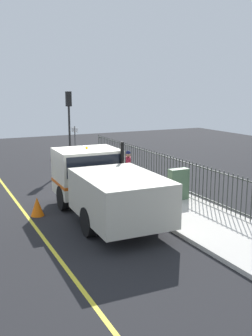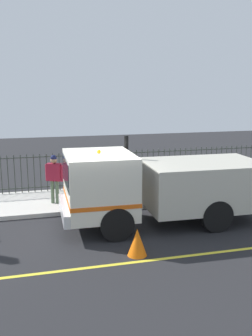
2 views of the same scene
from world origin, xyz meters
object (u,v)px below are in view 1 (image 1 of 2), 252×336
object	(u,v)px
worker_standing	(128,165)
utility_cabinet	(178,184)
traffic_light_near	(69,114)
street_sign	(75,143)
work_truck	(102,182)
traffic_cone	(37,207)

from	to	relation	value
worker_standing	utility_cabinet	size ratio (longest dim) A/B	1.36
utility_cabinet	traffic_light_near	bearing A→B (deg)	101.21
worker_standing	traffic_light_near	world-z (taller)	traffic_light_near
traffic_light_near	utility_cabinet	bearing A→B (deg)	93.12
traffic_light_near	street_sign	world-z (taller)	traffic_light_near
worker_standing	street_sign	world-z (taller)	street_sign
work_truck	street_sign	size ratio (longest dim) A/B	2.58
worker_standing	traffic_light_near	bearing A→B (deg)	-148.01
work_truck	traffic_cone	world-z (taller)	work_truck
traffic_light_near	traffic_cone	world-z (taller)	traffic_light_near
work_truck	traffic_cone	xyz separation A→B (m)	(-2.16, 1.10, -0.94)
traffic_cone	street_sign	size ratio (longest dim) A/B	0.29
utility_cabinet	traffic_cone	world-z (taller)	utility_cabinet
worker_standing	street_sign	distance (m)	4.82
work_truck	worker_standing	size ratio (longest dim) A/B	3.65
work_truck	street_sign	xyz separation A→B (m)	(1.56, 7.49, 0.38)
traffic_light_near	traffic_cone	distance (m)	9.30
worker_standing	utility_cabinet	xyz separation A→B (m)	(1.03, -2.58, -0.43)
work_truck	traffic_cone	bearing A→B (deg)	154.62
work_truck	traffic_cone	distance (m)	2.60
street_sign	worker_standing	bearing A→B (deg)	-78.97
traffic_light_near	traffic_cone	xyz separation A→B (m)	(-3.91, -7.94, -2.84)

